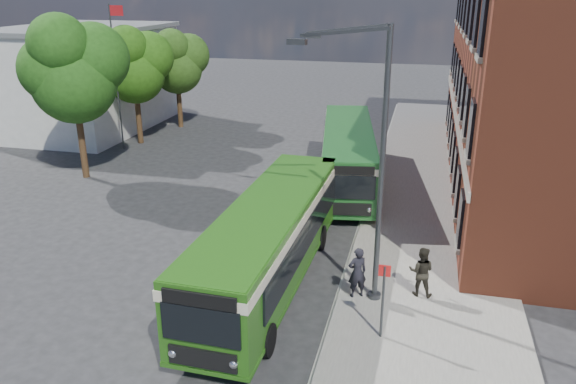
# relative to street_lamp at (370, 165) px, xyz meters

# --- Properties ---
(ground) EXTENTS (120.00, 120.00, 0.00)m
(ground) POSITION_rel_street_lamp_xyz_m (-4.84, 2.00, -4.79)
(ground) COLOR #262628
(ground) RESTS_ON ground
(pavement) EXTENTS (6.00, 48.00, 0.15)m
(pavement) POSITION_rel_street_lamp_xyz_m (2.16, 10.00, -4.72)
(pavement) COLOR gray
(pavement) RESTS_ON ground
(kerb_line) EXTENTS (0.12, 48.00, 0.01)m
(kerb_line) POSITION_rel_street_lamp_xyz_m (-0.89, 10.00, -4.79)
(kerb_line) COLOR beige
(kerb_line) RESTS_ON ground
(white_building) EXTENTS (9.40, 13.40, 7.30)m
(white_building) POSITION_rel_street_lamp_xyz_m (-22.84, 20.00, -1.13)
(white_building) COLOR beige
(white_building) RESTS_ON ground
(flagpole) EXTENTS (0.95, 0.10, 9.00)m
(flagpole) POSITION_rel_street_lamp_xyz_m (-17.29, 15.00, 0.15)
(flagpole) COLOR #373A3C
(flagpole) RESTS_ON ground
(street_lamp) EXTENTS (2.96, 2.38, 9.00)m
(street_lamp) POSITION_rel_street_lamp_xyz_m (0.00, 0.00, 0.00)
(street_lamp) COLOR #373A3C
(street_lamp) RESTS_ON ground
(bus_stop_sign) EXTENTS (0.35, 0.08, 2.52)m
(bus_stop_sign) POSITION_rel_street_lamp_xyz_m (0.76, -2.20, -3.28)
(bus_stop_sign) COLOR #373A3C
(bus_stop_sign) RESTS_ON ground
(bus_front) EXTENTS (2.92, 12.06, 3.02)m
(bus_front) POSITION_rel_street_lamp_xyz_m (-3.39, 0.44, -2.96)
(bus_front) COLOR #255C15
(bus_front) RESTS_ON ground
(bus_rear) EXTENTS (4.41, 12.46, 3.02)m
(bus_rear) POSITION_rel_street_lamp_xyz_m (-2.24, 11.70, -2.96)
(bus_rear) COLOR #1D5922
(bus_rear) RESTS_ON ground
(pedestrian_a) EXTENTS (0.78, 0.69, 1.79)m
(pedestrian_a) POSITION_rel_street_lamp_xyz_m (-0.24, -0.05, -3.75)
(pedestrian_a) COLOR black
(pedestrian_a) RESTS_ON pavement
(pedestrian_b) EXTENTS (0.89, 0.72, 1.75)m
(pedestrian_b) POSITION_rel_street_lamp_xyz_m (1.83, 0.56, -3.77)
(pedestrian_b) COLOR black
(pedestrian_b) RESTS_ON pavement
(tree_left) EXTENTS (5.21, 4.96, 8.80)m
(tree_left) POSITION_rel_street_lamp_xyz_m (-16.41, 9.28, 1.18)
(tree_left) COLOR #3A2615
(tree_left) RESTS_ON ground
(tree_mid) EXTENTS (4.58, 4.36, 7.74)m
(tree_mid) POSITION_rel_street_lamp_xyz_m (-16.90, 16.59, 0.46)
(tree_mid) COLOR #3A2615
(tree_mid) RESTS_ON ground
(tree_right) EXTENTS (4.27, 4.06, 7.20)m
(tree_right) POSITION_rel_street_lamp_xyz_m (-16.15, 21.47, 0.09)
(tree_right) COLOR #3A2615
(tree_right) RESTS_ON ground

